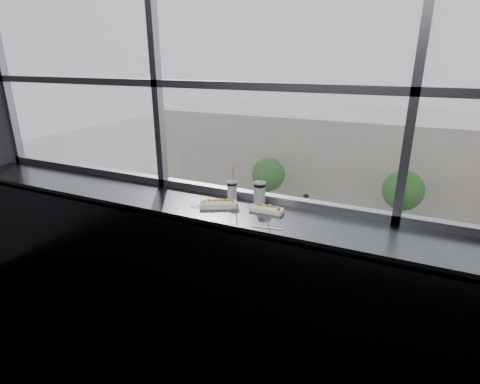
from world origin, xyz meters
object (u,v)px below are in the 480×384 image
at_px(hotdog_tray_right, 266,209).
at_px(soda_cup_left, 232,190).
at_px(soda_cup_right, 259,193).
at_px(car_far_b, 425,241).
at_px(hotdog_tray_left, 218,204).
at_px(tree_center, 403,191).
at_px(tree_left, 268,175).
at_px(loose_straw, 267,228).
at_px(car_near_c, 408,302).
at_px(car_far_a, 257,213).
at_px(wrapper, 195,205).
at_px(pedestrian_c, 432,228).
at_px(car_near_a, 158,243).
at_px(pedestrian_a, 306,201).

relative_size(hotdog_tray_right, soda_cup_left, 0.81).
distance_m(soda_cup_right, car_far_b, 26.66).
bearing_deg(soda_cup_right, hotdog_tray_right, -44.56).
relative_size(hotdog_tray_left, tree_center, 0.06).
distance_m(hotdog_tray_right, tree_left, 31.43).
xyz_separation_m(loose_straw, car_near_c, (1.79, 16.49, -10.91)).
relative_size(hotdog_tray_right, car_far_a, 0.04).
bearing_deg(car_far_b, wrapper, 178.05).
relative_size(pedestrian_c, tree_center, 0.38).
bearing_deg(soda_cup_right, car_near_c, 82.96).
bearing_deg(car_near_a, car_far_b, -65.21).
bearing_deg(wrapper, pedestrian_c, 82.15).
xyz_separation_m(hotdog_tray_left, pedestrian_c, (3.60, 27.34, -11.14)).
distance_m(car_near_a, pedestrian_a, 14.47).
distance_m(car_near_c, car_near_a, 16.00).
bearing_deg(loose_straw, hotdog_tray_right, 102.43).
bearing_deg(tree_center, car_near_c, -84.68).
xyz_separation_m(pedestrian_c, tree_left, (-13.82, 0.95, 2.23)).
height_order(car_far_a, pedestrian_c, car_far_a).
bearing_deg(hotdog_tray_left, wrapper, 169.79).
relative_size(hotdog_tray_right, car_far_b, 0.04).
xyz_separation_m(soda_cup_right, wrapper, (-0.46, -0.22, -0.10)).
distance_m(soda_cup_right, pedestrian_a, 31.70).
bearing_deg(hotdog_tray_left, car_near_a, 101.26).
xyz_separation_m(car_near_c, pedestrian_a, (-9.04, 12.68, -0.20)).
bearing_deg(car_near_c, loose_straw, 175.43).
bearing_deg(loose_straw, soda_cup_right, 109.57).
distance_m(hotdog_tray_right, tree_center, 29.55).
xyz_separation_m(wrapper, car_near_a, (-13.56, 16.35, -10.96)).
distance_m(loose_straw, tree_center, 29.80).
bearing_deg(tree_center, car_far_a, -159.59).
bearing_deg(pedestrian_a, wrapper, -77.21).
height_order(hotdog_tray_left, soda_cup_right, soda_cup_right).
relative_size(wrapper, pedestrian_a, 0.05).
xyz_separation_m(soda_cup_right, car_far_a, (-9.87, 24.12, -11.12)).
bearing_deg(hotdog_tray_right, tree_center, 87.16).
xyz_separation_m(loose_straw, car_near_a, (-14.22, 16.49, -10.95)).
relative_size(car_far_a, tree_center, 1.24).
bearing_deg(car_far_a, soda_cup_left, -160.37).
xyz_separation_m(car_far_b, tree_left, (-13.31, 4.00, 2.01)).
bearing_deg(loose_straw, pedestrian_a, 93.79).
bearing_deg(pedestrian_c, car_near_c, -96.86).
relative_size(pedestrian_a, tree_left, 0.40).
distance_m(hotdog_tray_left, car_far_a, 28.35).
bearing_deg(pedestrian_a, hotdog_tray_left, -76.85).
xyz_separation_m(hotdog_tray_right, car_far_a, (-9.97, 24.22, -11.03)).
bearing_deg(wrapper, hotdog_tray_left, 18.67).
distance_m(pedestrian_c, tree_center, 3.56).
xyz_separation_m(car_far_b, pedestrian_a, (-9.86, 4.68, -0.21)).
distance_m(car_near_a, car_far_b, 18.63).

